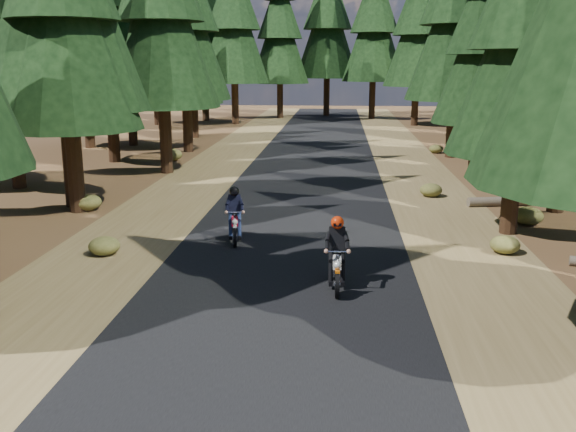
# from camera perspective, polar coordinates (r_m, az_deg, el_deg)

# --- Properties ---
(ground) EXTENTS (120.00, 120.00, 0.00)m
(ground) POSITION_cam_1_polar(r_m,az_deg,el_deg) (14.48, -0.47, -5.62)
(ground) COLOR #4C321B
(ground) RESTS_ON ground
(road) EXTENTS (6.00, 100.00, 0.01)m
(road) POSITION_cam_1_polar(r_m,az_deg,el_deg) (19.26, 0.83, -0.75)
(road) COLOR black
(road) RESTS_ON ground
(shoulder_l) EXTENTS (3.20, 100.00, 0.01)m
(shoulder_l) POSITION_cam_1_polar(r_m,az_deg,el_deg) (20.08, -12.39, -0.48)
(shoulder_l) COLOR brown
(shoulder_l) RESTS_ON ground
(shoulder_r) EXTENTS (3.20, 100.00, 0.01)m
(shoulder_r) POSITION_cam_1_polar(r_m,az_deg,el_deg) (19.52, 14.43, -1.00)
(shoulder_r) COLOR brown
(shoulder_r) RESTS_ON ground
(pine_forest) EXTENTS (34.59, 55.08, 16.32)m
(pine_forest) POSITION_cam_1_polar(r_m,az_deg,el_deg) (34.84, 2.66, 18.65)
(pine_forest) COLOR black
(pine_forest) RESTS_ON ground
(log_near) EXTENTS (4.68, 1.22, 0.32)m
(log_near) POSITION_cam_1_polar(r_m,az_deg,el_deg) (23.43, 21.07, 1.29)
(log_near) COLOR #4C4233
(log_near) RESTS_ON ground
(understory_shrubs) EXTENTS (15.79, 29.79, 0.66)m
(understory_shrubs) POSITION_cam_1_polar(r_m,az_deg,el_deg) (21.71, 5.31, 1.54)
(understory_shrubs) COLOR #474C1E
(understory_shrubs) RESTS_ON ground
(rider_lead) EXTENTS (0.57, 1.76, 1.55)m
(rider_lead) POSITION_cam_1_polar(r_m,az_deg,el_deg) (13.77, 4.36, -4.38)
(rider_lead) COLOR silver
(rider_lead) RESTS_ON road
(rider_follow) EXTENTS (0.76, 1.73, 1.49)m
(rider_follow) POSITION_cam_1_polar(r_m,az_deg,el_deg) (17.38, -4.75, -0.68)
(rider_follow) COLOR maroon
(rider_follow) RESTS_ON road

